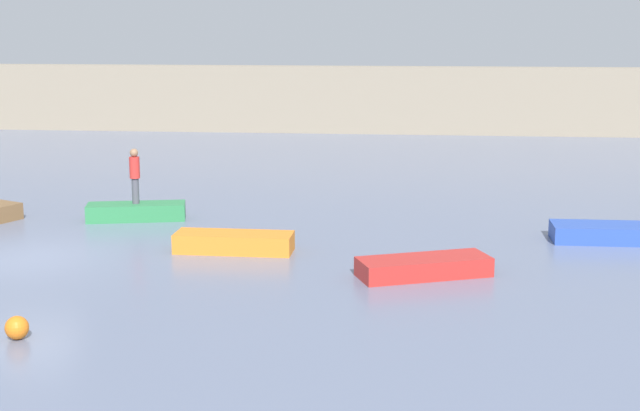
{
  "coord_description": "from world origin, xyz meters",
  "views": [
    {
      "loc": [
        10.14,
        -22.81,
        6.28
      ],
      "look_at": [
        7.41,
        3.83,
        0.81
      ],
      "focal_mm": 52.41,
      "sensor_mm": 36.0,
      "label": 1
    }
  ],
  "objects_px": {
    "rowboat_green": "(136,212)",
    "person_red_shirt": "(135,173)",
    "rowboat_blue": "(600,233)",
    "rowboat_orange": "(234,242)",
    "mooring_buoy": "(17,328)",
    "rowboat_red": "(424,267)"
  },
  "relations": [
    {
      "from": "rowboat_orange",
      "to": "rowboat_green",
      "type": "bearing_deg",
      "value": 137.1
    },
    {
      "from": "mooring_buoy",
      "to": "rowboat_red",
      "type": "bearing_deg",
      "value": 33.88
    },
    {
      "from": "mooring_buoy",
      "to": "person_red_shirt",
      "type": "bearing_deg",
      "value": 94.6
    },
    {
      "from": "rowboat_red",
      "to": "rowboat_orange",
      "type": "bearing_deg",
      "value": 137.85
    },
    {
      "from": "rowboat_red",
      "to": "rowboat_blue",
      "type": "relative_size",
      "value": 1.22
    },
    {
      "from": "rowboat_green",
      "to": "rowboat_blue",
      "type": "bearing_deg",
      "value": -18.29
    },
    {
      "from": "rowboat_blue",
      "to": "mooring_buoy",
      "type": "bearing_deg",
      "value": -144.12
    },
    {
      "from": "rowboat_red",
      "to": "rowboat_blue",
      "type": "bearing_deg",
      "value": 18.15
    },
    {
      "from": "rowboat_green",
      "to": "person_red_shirt",
      "type": "xyz_separation_m",
      "value": [
        0.0,
        0.0,
        1.23
      ]
    },
    {
      "from": "rowboat_blue",
      "to": "person_red_shirt",
      "type": "bearing_deg",
      "value": 173.86
    },
    {
      "from": "person_red_shirt",
      "to": "mooring_buoy",
      "type": "xyz_separation_m",
      "value": [
        0.88,
        -10.93,
        -1.25
      ]
    },
    {
      "from": "rowboat_green",
      "to": "mooring_buoy",
      "type": "relative_size",
      "value": 6.41
    },
    {
      "from": "rowboat_blue",
      "to": "person_red_shirt",
      "type": "relative_size",
      "value": 1.54
    },
    {
      "from": "rowboat_green",
      "to": "mooring_buoy",
      "type": "distance_m",
      "value": 10.97
    },
    {
      "from": "rowboat_blue",
      "to": "person_red_shirt",
      "type": "xyz_separation_m",
      "value": [
        -13.88,
        1.4,
        1.25
      ]
    },
    {
      "from": "rowboat_green",
      "to": "person_red_shirt",
      "type": "bearing_deg",
      "value": 0.0
    },
    {
      "from": "rowboat_green",
      "to": "rowboat_orange",
      "type": "distance_m",
      "value": 5.27
    },
    {
      "from": "rowboat_red",
      "to": "mooring_buoy",
      "type": "relative_size",
      "value": 6.87
    },
    {
      "from": "rowboat_orange",
      "to": "mooring_buoy",
      "type": "relative_size",
      "value": 6.74
    },
    {
      "from": "rowboat_green",
      "to": "rowboat_blue",
      "type": "distance_m",
      "value": 13.95
    },
    {
      "from": "rowboat_green",
      "to": "rowboat_orange",
      "type": "bearing_deg",
      "value": -56.28
    },
    {
      "from": "rowboat_green",
      "to": "person_red_shirt",
      "type": "distance_m",
      "value": 1.23
    }
  ]
}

